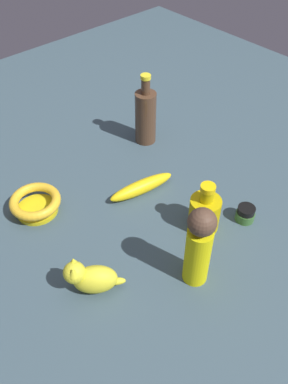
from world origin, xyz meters
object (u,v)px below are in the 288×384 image
bowl (36,203)px  bottle_short (205,212)px  cat_figurine (90,277)px  banana (142,187)px  nail_polish_jar (245,214)px  bottle_tall (146,116)px  person_figure_adult (199,246)px

bowl → bottle_short: size_ratio=0.94×
bowl → cat_figurine: (-0.03, -0.27, 0.01)m
banana → bowl: bearing=162.8°
nail_polish_jar → bottle_tall: bearing=84.7°
person_figure_adult → bottle_tall: (0.25, 0.43, -0.02)m
bottle_tall → banana: bearing=-134.7°
person_figure_adult → cat_figurine: bearing=145.9°
bottle_short → bowl: bearing=130.9°
bottle_short → nail_polish_jar: 0.11m
cat_figurine → bowl: bearing=82.9°
person_figure_adult → bowl: person_figure_adult is taller
bowl → bottle_tall: bearing=5.6°
bowl → nail_polish_jar: bowl is taller
banana → cat_figurine: (-0.27, -0.15, 0.02)m
bowl → cat_figurine: 0.27m
bowl → banana: 0.27m
bowl → bottle_tall: 0.40m
bottle_short → banana: bearing=99.1°
bowl → cat_figurine: bearing=-97.1°
person_figure_adult → bottle_short: (0.12, 0.08, -0.05)m
bowl → bottle_short: bottle_short is taller
person_figure_adult → bottle_tall: 0.50m
banana → bottle_tall: 0.24m
bowl → nail_polish_jar: size_ratio=2.69×
bottle_tall → cat_figurine: bearing=-144.3°
person_figure_adult → bowl: bearing=110.5°
person_figure_adult → nail_polish_jar: size_ratio=4.36×
person_figure_adult → cat_figurine: size_ratio=1.85×
cat_figurine → nail_polish_jar: cat_figurine is taller
nail_polish_jar → banana: bearing=117.2°
person_figure_adult → banana: 0.30m
banana → nail_polish_jar: 0.27m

